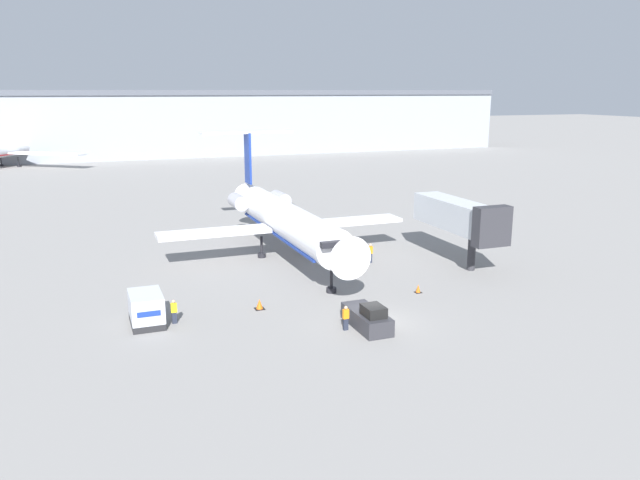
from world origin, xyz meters
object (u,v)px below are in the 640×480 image
(airplane_main, at_px, (285,219))
(jet_bridge, at_px, (460,217))
(pushback_tug, at_px, (367,318))
(traffic_cone_right, at_px, (418,289))
(luggage_cart, at_px, (146,309))
(worker_by_wing, at_px, (370,253))
(worker_near_tug, at_px, (346,317))
(airplane_parked_far_left, at_px, (4,149))
(traffic_cone_left, at_px, (259,304))
(worker_on_apron, at_px, (174,311))

(airplane_main, bearing_deg, jet_bridge, -29.24)
(pushback_tug, bearing_deg, traffic_cone_right, 37.26)
(luggage_cart, distance_m, worker_by_wing, 22.68)
(pushback_tug, bearing_deg, worker_near_tug, 176.31)
(pushback_tug, distance_m, luggage_cart, 15.01)
(pushback_tug, xyz_separation_m, airplane_parked_far_left, (-31.52, 108.86, 3.08))
(pushback_tug, bearing_deg, traffic_cone_left, 133.39)
(airplane_parked_far_left, bearing_deg, traffic_cone_right, -69.62)
(worker_near_tug, xyz_separation_m, airplane_parked_far_left, (-30.00, 108.76, 2.89))
(luggage_cart, bearing_deg, traffic_cone_right, -1.86)
(worker_near_tug, distance_m, jet_bridge, 19.92)
(pushback_tug, height_order, traffic_cone_left, pushback_tug)
(jet_bridge, bearing_deg, airplane_parked_far_left, 115.28)
(airplane_main, xyz_separation_m, worker_near_tug, (-2.03, -19.09, -2.86))
(traffic_cone_right, bearing_deg, airplane_parked_far_left, 110.38)
(worker_by_wing, height_order, airplane_parked_far_left, airplane_parked_far_left)
(luggage_cart, distance_m, jet_bridge, 29.00)
(pushback_tug, distance_m, worker_by_wing, 16.27)
(worker_near_tug, distance_m, airplane_parked_far_left, 112.86)
(traffic_cone_right, bearing_deg, airplane_main, 114.87)
(airplane_main, bearing_deg, worker_on_apron, -132.24)
(pushback_tug, bearing_deg, luggage_cart, 156.59)
(worker_near_tug, distance_m, traffic_cone_left, 7.39)
(luggage_cart, xyz_separation_m, worker_by_wing, (20.98, 8.62, -0.13))
(pushback_tug, height_order, airplane_parked_far_left, airplane_parked_far_left)
(pushback_tug, relative_size, airplane_parked_far_left, 0.14)
(pushback_tug, xyz_separation_m, worker_by_wing, (7.21, 14.59, 0.28))
(worker_by_wing, bearing_deg, worker_near_tug, -121.08)
(airplane_parked_far_left, bearing_deg, airplane_main, -70.35)
(traffic_cone_right, bearing_deg, worker_on_apron, 179.61)
(luggage_cart, height_order, traffic_cone_right, luggage_cart)
(traffic_cone_left, bearing_deg, worker_on_apron, -173.62)
(worker_near_tug, relative_size, jet_bridge, 0.15)
(pushback_tug, distance_m, airplane_parked_far_left, 113.37)
(pushback_tug, xyz_separation_m, traffic_cone_right, (6.95, 5.29, -0.37))
(luggage_cart, xyz_separation_m, traffic_cone_left, (7.99, 0.15, -0.74))
(traffic_cone_right, bearing_deg, traffic_cone_left, 176.29)
(airplane_main, height_order, jet_bridge, airplane_main)
(airplane_main, bearing_deg, pushback_tug, -91.51)
(traffic_cone_right, distance_m, airplane_parked_far_left, 110.54)
(worker_on_apron, distance_m, traffic_cone_left, 6.28)
(traffic_cone_right, bearing_deg, pushback_tug, -142.74)
(airplane_main, height_order, luggage_cart, airplane_main)
(traffic_cone_left, xyz_separation_m, airplane_parked_far_left, (-25.74, 102.75, 3.41))
(worker_near_tug, bearing_deg, worker_on_apron, 153.09)
(airplane_main, distance_m, luggage_cart, 19.64)
(luggage_cart, height_order, jet_bridge, jet_bridge)
(worker_by_wing, bearing_deg, traffic_cone_right, -91.58)
(luggage_cart, distance_m, airplane_parked_far_left, 104.45)
(worker_by_wing, bearing_deg, luggage_cart, -157.65)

